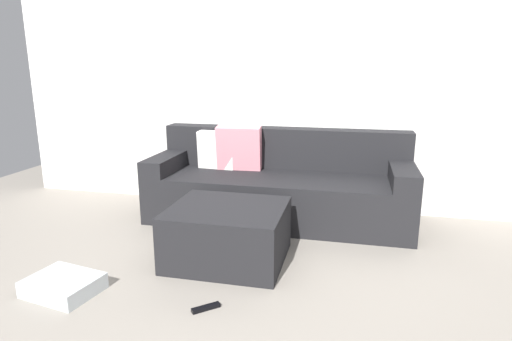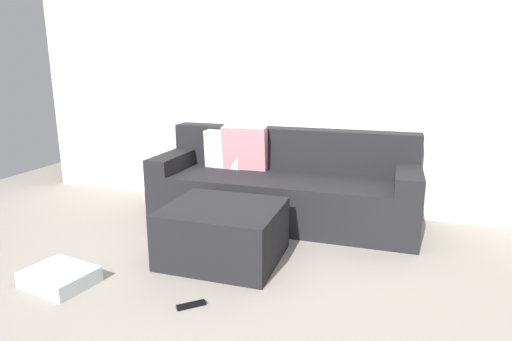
{
  "view_description": "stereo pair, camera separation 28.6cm",
  "coord_description": "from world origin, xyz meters",
  "px_view_note": "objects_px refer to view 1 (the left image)",
  "views": [
    {
      "loc": [
        0.59,
        -2.03,
        1.41
      ],
      "look_at": [
        -0.17,
        1.25,
        0.58
      ],
      "focal_mm": 29.83,
      "sensor_mm": 36.0,
      "label": 1
    },
    {
      "loc": [
        0.87,
        -1.96,
        1.41
      ],
      "look_at": [
        -0.17,
        1.25,
        0.58
      ],
      "focal_mm": 29.83,
      "sensor_mm": 36.0,
      "label": 2
    }
  ],
  "objects_px": {
    "ottoman": "(228,233)",
    "storage_bin": "(63,285)",
    "couch_sectional": "(278,185)",
    "remote_near_ottoman": "(206,308)"
  },
  "relations": [
    {
      "from": "couch_sectional",
      "to": "remote_near_ottoman",
      "type": "relative_size",
      "value": 13.66
    },
    {
      "from": "couch_sectional",
      "to": "storage_bin",
      "type": "xyz_separation_m",
      "value": [
        -1.08,
        -1.69,
        -0.26
      ]
    },
    {
      "from": "couch_sectional",
      "to": "storage_bin",
      "type": "distance_m",
      "value": 2.03
    },
    {
      "from": "ottoman",
      "to": "storage_bin",
      "type": "distance_m",
      "value": 1.14
    },
    {
      "from": "ottoman",
      "to": "remote_near_ottoman",
      "type": "bearing_deg",
      "value": -84.54
    },
    {
      "from": "ottoman",
      "to": "couch_sectional",
      "type": "bearing_deg",
      "value": 78.86
    },
    {
      "from": "ottoman",
      "to": "storage_bin",
      "type": "bearing_deg",
      "value": -141.57
    },
    {
      "from": "storage_bin",
      "to": "remote_near_ottoman",
      "type": "relative_size",
      "value": 2.46
    },
    {
      "from": "couch_sectional",
      "to": "storage_bin",
      "type": "bearing_deg",
      "value": -122.57
    },
    {
      "from": "ottoman",
      "to": "storage_bin",
      "type": "height_order",
      "value": "ottoman"
    }
  ]
}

